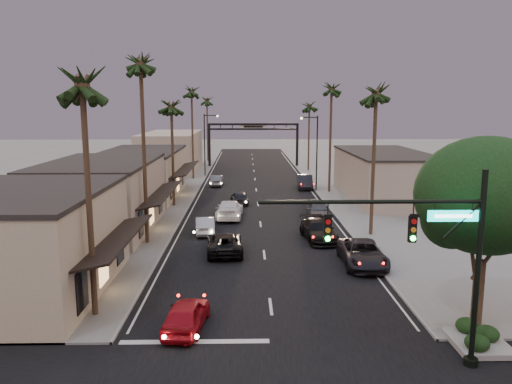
{
  "coord_description": "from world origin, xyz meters",
  "views": [
    {
      "loc": [
        -1.23,
        -14.05,
        10.1
      ],
      "look_at": [
        -0.35,
        29.97,
        2.5
      ],
      "focal_mm": 35.0,
      "sensor_mm": 36.0,
      "label": 1
    }
  ],
  "objects_px": {
    "traffic_signal": "(430,241)",
    "oncoming_silver": "(205,225)",
    "streetlight_left": "(206,140)",
    "palm_rc": "(309,104)",
    "curbside_near": "(362,253)",
    "palm_ld": "(191,89)",
    "palm_rb": "(332,86)",
    "palm_ra": "(377,88)",
    "palm_far": "(207,99)",
    "curbside_black": "(318,230)",
    "palm_la": "(82,76)",
    "palm_lc": "(171,102)",
    "arch": "(253,134)",
    "streetlight_right": "(315,147)",
    "oncoming_red": "(186,315)",
    "oncoming_pickup": "(225,243)",
    "corner_tree": "(488,200)"
  },
  "relations": [
    {
      "from": "palm_ld",
      "to": "oncoming_pickup",
      "type": "height_order",
      "value": "palm_ld"
    },
    {
      "from": "streetlight_right",
      "to": "palm_ld",
      "type": "distance_m",
      "value": 19.78
    },
    {
      "from": "arch",
      "to": "palm_rc",
      "type": "distance_m",
      "value": 11.59
    },
    {
      "from": "palm_rb",
      "to": "palm_ld",
      "type": "bearing_deg",
      "value": 147.4
    },
    {
      "from": "traffic_signal",
      "to": "curbside_near",
      "type": "height_order",
      "value": "traffic_signal"
    },
    {
      "from": "streetlight_left",
      "to": "curbside_black",
      "type": "distance_m",
      "value": 37.3
    },
    {
      "from": "palm_rb",
      "to": "palm_far",
      "type": "bearing_deg",
      "value": 116.43
    },
    {
      "from": "palm_lc",
      "to": "palm_rc",
      "type": "height_order",
      "value": "same"
    },
    {
      "from": "palm_lc",
      "to": "curbside_near",
      "type": "distance_m",
      "value": 26.25
    },
    {
      "from": "traffic_signal",
      "to": "palm_ra",
      "type": "distance_m",
      "value": 21.19
    },
    {
      "from": "streetlight_left",
      "to": "palm_ld",
      "type": "relative_size",
      "value": 0.63
    },
    {
      "from": "streetlight_left",
      "to": "palm_rc",
      "type": "xyz_separation_m",
      "value": [
        15.52,
        6.0,
        5.14
      ]
    },
    {
      "from": "palm_ra",
      "to": "oncoming_pickup",
      "type": "xyz_separation_m",
      "value": [
        -11.33,
        -4.51,
        -10.73
      ]
    },
    {
      "from": "palm_ra",
      "to": "palm_rc",
      "type": "relative_size",
      "value": 1.08
    },
    {
      "from": "curbside_black",
      "to": "traffic_signal",
      "type": "bearing_deg",
      "value": -91.78
    },
    {
      "from": "palm_la",
      "to": "oncoming_silver",
      "type": "xyz_separation_m",
      "value": [
        4.04,
        15.99,
        -10.76
      ]
    },
    {
      "from": "traffic_signal",
      "to": "oncoming_red",
      "type": "distance_m",
      "value": 11.18
    },
    {
      "from": "traffic_signal",
      "to": "oncoming_silver",
      "type": "xyz_separation_m",
      "value": [
        -10.24,
        20.99,
        -4.39
      ]
    },
    {
      "from": "arch",
      "to": "oncoming_silver",
      "type": "height_order",
      "value": "arch"
    },
    {
      "from": "palm_far",
      "to": "traffic_signal",
      "type": "bearing_deg",
      "value": -79.3
    },
    {
      "from": "palm_lc",
      "to": "palm_far",
      "type": "distance_m",
      "value": 42.01
    },
    {
      "from": "corner_tree",
      "to": "curbside_black",
      "type": "relative_size",
      "value": 1.67
    },
    {
      "from": "streetlight_left",
      "to": "curbside_near",
      "type": "bearing_deg",
      "value": -72.42
    },
    {
      "from": "oncoming_red",
      "to": "oncoming_pickup",
      "type": "relative_size",
      "value": 0.8
    },
    {
      "from": "streetlight_right",
      "to": "palm_lc",
      "type": "distance_m",
      "value": 18.66
    },
    {
      "from": "oncoming_red",
      "to": "palm_la",
      "type": "bearing_deg",
      "value": -11.67
    },
    {
      "from": "palm_la",
      "to": "curbside_black",
      "type": "xyz_separation_m",
      "value": [
        12.85,
        13.71,
        -10.68
      ]
    },
    {
      "from": "traffic_signal",
      "to": "oncoming_silver",
      "type": "distance_m",
      "value": 23.77
    },
    {
      "from": "streetlight_right",
      "to": "oncoming_silver",
      "type": "bearing_deg",
      "value": -119.84
    },
    {
      "from": "palm_ld",
      "to": "arch",
      "type": "bearing_deg",
      "value": 60.17
    },
    {
      "from": "streetlight_right",
      "to": "palm_rb",
      "type": "height_order",
      "value": "palm_rb"
    },
    {
      "from": "arch",
      "to": "curbside_black",
      "type": "xyz_separation_m",
      "value": [
        4.25,
        -47.29,
        -4.77
      ]
    },
    {
      "from": "palm_ld",
      "to": "palm_rb",
      "type": "xyz_separation_m",
      "value": [
        17.2,
        -11.0,
        0.0
      ]
    },
    {
      "from": "streetlight_right",
      "to": "palm_far",
      "type": "distance_m",
      "value": 36.85
    },
    {
      "from": "palm_lc",
      "to": "curbside_near",
      "type": "relative_size",
      "value": 2.17
    },
    {
      "from": "streetlight_left",
      "to": "oncoming_silver",
      "type": "height_order",
      "value": "streetlight_left"
    },
    {
      "from": "streetlight_right",
      "to": "palm_ra",
      "type": "height_order",
      "value": "palm_ra"
    },
    {
      "from": "palm_la",
      "to": "palm_rc",
      "type": "xyz_separation_m",
      "value": [
        17.2,
        55.0,
        -0.97
      ]
    },
    {
      "from": "curbside_near",
      "to": "oncoming_pickup",
      "type": "bearing_deg",
      "value": 163.31
    },
    {
      "from": "streetlight_right",
      "to": "curbside_black",
      "type": "xyz_separation_m",
      "value": [
        -2.67,
        -22.29,
        -4.57
      ]
    },
    {
      "from": "palm_far",
      "to": "curbside_black",
      "type": "height_order",
      "value": "palm_far"
    },
    {
      "from": "oncoming_red",
      "to": "streetlight_left",
      "type": "bearing_deg",
      "value": -80.16
    },
    {
      "from": "arch",
      "to": "curbside_black",
      "type": "bearing_deg",
      "value": -84.86
    },
    {
      "from": "palm_la",
      "to": "oncoming_silver",
      "type": "relative_size",
      "value": 3.16
    },
    {
      "from": "palm_rb",
      "to": "oncoming_pickup",
      "type": "distance_m",
      "value": 29.43
    },
    {
      "from": "palm_la",
      "to": "palm_rb",
      "type": "distance_m",
      "value": 39.01
    },
    {
      "from": "corner_tree",
      "to": "palm_ld",
      "type": "relative_size",
      "value": 0.62
    },
    {
      "from": "palm_la",
      "to": "curbside_near",
      "type": "height_order",
      "value": "palm_la"
    },
    {
      "from": "traffic_signal",
      "to": "palm_la",
      "type": "relative_size",
      "value": 0.64
    },
    {
      "from": "palm_rb",
      "to": "oncoming_red",
      "type": "relative_size",
      "value": 3.45
    }
  ]
}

